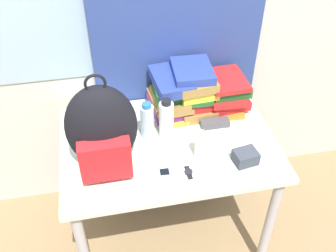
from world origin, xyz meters
The scene contains 14 objects.
wall_back centered at (0.00, 0.83, 1.25)m, with size 6.00×0.06×2.50m.
curtain_blue centered at (0.13, 0.77, 1.25)m, with size 0.91×0.04×2.50m.
desk centered at (0.00, 0.37, 0.64)m, with size 1.07×0.74×0.74m.
backpack centered at (-0.31, 0.28, 0.94)m, with size 0.32×0.25×0.49m.
book_stack_left centered at (0.06, 0.60, 0.86)m, with size 0.22×0.29×0.23m.
book_stack_center centered at (0.18, 0.59, 0.88)m, with size 0.23×0.27×0.27m.
book_stack_right centered at (0.37, 0.59, 0.83)m, with size 0.23×0.27×0.19m.
water_bottle centered at (-0.09, 0.43, 0.84)m, with size 0.07×0.07×0.21m.
sports_bottle centered at (0.00, 0.41, 0.84)m, with size 0.07×0.07×0.22m.
sunscreen_bottle centered at (0.13, 0.24, 0.81)m, with size 0.05×0.05×0.16m.
cell_phone centered at (-0.06, 0.16, 0.75)m, with size 0.06×0.09×0.02m.
sunglasses_case centered at (0.26, 0.44, 0.76)m, with size 0.15×0.06×0.04m.
camera_pouch centered at (0.33, 0.16, 0.77)m, with size 0.12×0.10×0.06m.
wristwatch centered at (0.05, 0.14, 0.74)m, with size 0.04×0.08×0.01m.
Camera 1 is at (-0.28, -1.04, 2.08)m, focal length 42.00 mm.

